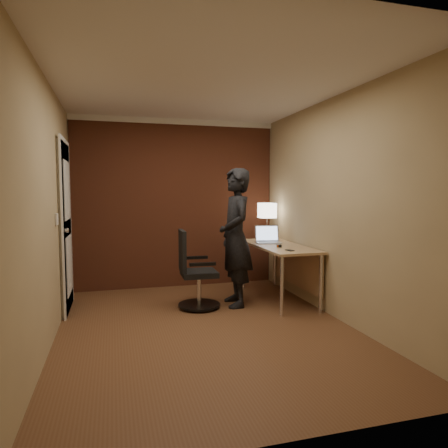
{
  "coord_description": "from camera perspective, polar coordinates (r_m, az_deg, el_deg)",
  "views": [
    {
      "loc": [
        -0.92,
        -4.0,
        1.44
      ],
      "look_at": [
        0.35,
        0.55,
        1.05
      ],
      "focal_mm": 32.0,
      "sensor_mm": 36.0,
      "label": 1
    }
  ],
  "objects": [
    {
      "name": "desk_lamp",
      "position": [
        5.93,
        6.17,
        1.86
      ],
      "size": [
        0.22,
        0.22,
        0.54
      ],
      "color": "silver",
      "rests_on": "desk"
    },
    {
      "name": "office_chair",
      "position": [
        4.94,
        -4.28,
        -7.22
      ],
      "size": [
        0.51,
        0.53,
        0.95
      ],
      "color": "black",
      "rests_on": "ground"
    },
    {
      "name": "room",
      "position": [
        5.58,
        -8.95,
        3.93
      ],
      "size": [
        4.0,
        4.0,
        4.0
      ],
      "color": "brown",
      "rests_on": "ground"
    },
    {
      "name": "desk",
      "position": [
        5.38,
        8.46,
        -4.29
      ],
      "size": [
        0.6,
        1.5,
        0.73
      ],
      "color": "tan",
      "rests_on": "ground"
    },
    {
      "name": "person",
      "position": [
        5.0,
        1.66,
        -1.91
      ],
      "size": [
        0.43,
        0.64,
        1.73
      ],
      "primitive_type": "imported",
      "rotation": [
        0.0,
        0.0,
        -1.6
      ],
      "color": "black",
      "rests_on": "ground"
    },
    {
      "name": "mouse",
      "position": [
        5.14,
        7.86,
        -3.09
      ],
      "size": [
        0.09,
        0.11,
        0.03
      ],
      "primitive_type": "cube",
      "rotation": [
        0.0,
        0.0,
        -0.34
      ],
      "color": "black",
      "rests_on": "desk"
    },
    {
      "name": "laptop",
      "position": [
        5.55,
        6.26,
        -1.99
      ],
      "size": [
        0.36,
        0.3,
        0.23
      ],
      "color": "silver",
      "rests_on": "desk"
    },
    {
      "name": "phone",
      "position": [
        4.84,
        9.37,
        -3.72
      ],
      "size": [
        0.08,
        0.12,
        0.01
      ],
      "primitive_type": "cube",
      "rotation": [
        0.0,
        0.0,
        0.19
      ],
      "color": "black",
      "rests_on": "desk"
    }
  ]
}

